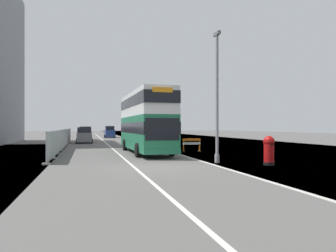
{
  "coord_description": "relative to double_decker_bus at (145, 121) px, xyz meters",
  "views": [
    {
      "loc": [
        -3.52,
        -16.35,
        2.18
      ],
      "look_at": [
        2.29,
        6.01,
        2.2
      ],
      "focal_mm": 33.64,
      "sensor_mm": 36.0,
      "label": 1
    }
  ],
  "objects": [
    {
      "name": "car_receding_mid",
      "position": [
        -4.84,
        26.67,
        -1.59
      ],
      "size": [
        2.07,
        4.08,
        2.14
      ],
      "color": "maroon",
      "rests_on": "ground"
    },
    {
      "name": "lamppost_foreground",
      "position": [
        2.88,
        -8.07,
        1.07
      ],
      "size": [
        0.29,
        0.7,
        7.8
      ],
      "color": "gray",
      "rests_on": "ground"
    },
    {
      "name": "construction_site_fence",
      "position": [
        -6.85,
        6.97,
        -1.69
      ],
      "size": [
        0.44,
        27.4,
        1.91
      ],
      "color": "#A8AAAD",
      "rests_on": "ground"
    },
    {
      "name": "roadworks_barrier",
      "position": [
        4.01,
        -0.08,
        -1.88
      ],
      "size": [
        1.69,
        0.61,
        1.14
      ],
      "color": "orange",
      "rests_on": "ground"
    },
    {
      "name": "ground",
      "position": [
        -0.48,
        -9.02,
        -2.65
      ],
      "size": [
        140.0,
        280.0,
        0.1
      ],
      "color": "#565451"
    },
    {
      "name": "car_receding_far",
      "position": [
        -0.36,
        35.62,
        -1.55
      ],
      "size": [
        1.95,
        4.34,
        2.23
      ],
      "color": "navy",
      "rests_on": "ground"
    },
    {
      "name": "red_pillar_postbox",
      "position": [
        5.23,
        -9.86,
        -1.7
      ],
      "size": [
        0.63,
        0.63,
        1.65
      ],
      "color": "black",
      "rests_on": "ground"
    },
    {
      "name": "car_oncoming_near",
      "position": [
        -4.93,
        16.87,
        -1.64
      ],
      "size": [
        2.05,
        3.87,
        2.04
      ],
      "color": "slate",
      "rests_on": "ground"
    },
    {
      "name": "double_decker_bus",
      "position": [
        0.0,
        0.0,
        0.0
      ],
      "size": [
        2.92,
        11.47,
        4.89
      ],
      "color": "#1E6B47",
      "rests_on": "ground"
    }
  ]
}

